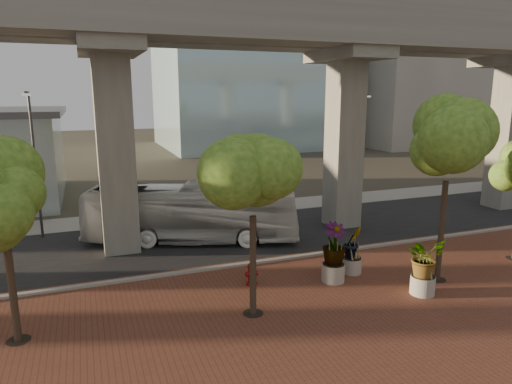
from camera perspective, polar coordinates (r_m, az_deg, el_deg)
name	(u,v)px	position (r m, az deg, el deg)	size (l,w,h in m)	color
ground	(254,249)	(22.18, -0.21, -7.09)	(160.00, 160.00, 0.00)	#353126
brick_plaza	(341,325)	(15.55, 10.60, -16.02)	(70.00, 13.00, 0.06)	brown
asphalt_road	(241,236)	(23.96, -1.90, -5.56)	(90.00, 8.00, 0.04)	black
curb_strip	(270,261)	(20.40, 1.78, -8.61)	(70.00, 0.25, 0.16)	gray
far_sidewalk	(213,211)	(29.01, -5.42, -2.41)	(90.00, 3.00, 0.06)	gray
transit_viaduct	(240,94)	(22.82, -2.03, 12.10)	(72.00, 5.60, 12.40)	gray
midrise_block	(414,60)	(71.89, 19.12, 15.30)	(18.00, 16.00, 24.00)	#A8A197
transit_bus	(192,213)	(23.00, -7.99, -2.67)	(2.48, 10.55, 2.94)	silver
fire_hydrant	(252,274)	(17.90, -0.55, -10.16)	(0.48, 0.43, 0.95)	maroon
planter_front	(425,260)	(17.92, 20.32, -7.96)	(1.98, 1.98, 2.18)	gray
planter_right	(334,246)	(18.14, 9.73, -6.72)	(2.22, 2.22, 2.37)	#A8A298
planter_left	(353,245)	(19.19, 11.98, -6.47)	(1.81, 1.81, 2.00)	gray
street_tree_far_west	(1,198)	(14.66, -29.23, -0.71)	(3.43, 3.43, 5.97)	#453427
street_tree_near_west	(253,184)	(14.46, -0.39, 1.07)	(3.71, 3.71, 6.19)	#453427
street_tree_near_east	(448,152)	(18.65, 22.92, 4.66)	(3.88, 3.88, 6.92)	#453427
streetlamp_west	(34,155)	(25.29, -25.98, 4.15)	(0.37, 1.07, 7.40)	#343338
streetlamp_east	(359,139)	(32.46, 12.76, 6.45)	(0.36, 1.05, 7.25)	#313237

